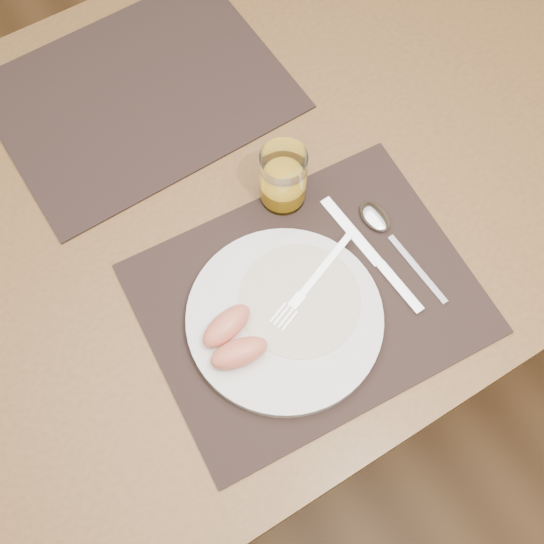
{
  "coord_description": "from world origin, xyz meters",
  "views": [
    {
      "loc": [
        -0.21,
        -0.49,
        1.64
      ],
      "look_at": [
        -0.01,
        -0.17,
        0.77
      ],
      "focal_mm": 45.0,
      "sensor_mm": 36.0,
      "label": 1
    }
  ],
  "objects_px": {
    "table": "(222,216)",
    "juice_glass": "(283,180)",
    "plate": "(285,318)",
    "knife": "(379,263)",
    "placemat_near": "(309,298)",
    "placemat_far": "(140,94)",
    "spoon": "(381,224)",
    "fork": "(307,288)"
  },
  "relations": [
    {
      "from": "table",
      "to": "juice_glass",
      "type": "bearing_deg",
      "value": -39.19
    },
    {
      "from": "plate",
      "to": "knife",
      "type": "xyz_separation_m",
      "value": [
        0.16,
        0.0,
        -0.01
      ]
    },
    {
      "from": "placemat_near",
      "to": "plate",
      "type": "bearing_deg",
      "value": -166.78
    },
    {
      "from": "placemat_far",
      "to": "juice_glass",
      "type": "xyz_separation_m",
      "value": [
        0.1,
        -0.28,
        0.05
      ]
    },
    {
      "from": "plate",
      "to": "table",
      "type": "bearing_deg",
      "value": 83.35
    },
    {
      "from": "table",
      "to": "plate",
      "type": "distance_m",
      "value": 0.25
    },
    {
      "from": "spoon",
      "to": "juice_glass",
      "type": "bearing_deg",
      "value": 128.9
    },
    {
      "from": "juice_glass",
      "to": "knife",
      "type": "bearing_deg",
      "value": -71.05
    },
    {
      "from": "fork",
      "to": "knife",
      "type": "distance_m",
      "value": 0.11
    },
    {
      "from": "plate",
      "to": "spoon",
      "type": "bearing_deg",
      "value": 14.43
    },
    {
      "from": "table",
      "to": "fork",
      "type": "distance_m",
      "value": 0.24
    },
    {
      "from": "placemat_near",
      "to": "placemat_far",
      "type": "relative_size",
      "value": 1.0
    },
    {
      "from": "table",
      "to": "spoon",
      "type": "relative_size",
      "value": 7.3
    },
    {
      "from": "spoon",
      "to": "juice_glass",
      "type": "xyz_separation_m",
      "value": [
        -0.1,
        0.12,
        0.04
      ]
    },
    {
      "from": "placemat_near",
      "to": "fork",
      "type": "xyz_separation_m",
      "value": [
        0.0,
        0.01,
        0.02
      ]
    },
    {
      "from": "fork",
      "to": "knife",
      "type": "bearing_deg",
      "value": -8.8
    },
    {
      "from": "table",
      "to": "placemat_far",
      "type": "xyz_separation_m",
      "value": [
        -0.02,
        0.22,
        0.09
      ]
    },
    {
      "from": "placemat_near",
      "to": "spoon",
      "type": "bearing_deg",
      "value": 14.81
    },
    {
      "from": "juice_glass",
      "to": "placemat_near",
      "type": "bearing_deg",
      "value": -109.44
    },
    {
      "from": "placemat_near",
      "to": "fork",
      "type": "relative_size",
      "value": 2.66
    },
    {
      "from": "plate",
      "to": "knife",
      "type": "height_order",
      "value": "plate"
    },
    {
      "from": "fork",
      "to": "placemat_near",
      "type": "bearing_deg",
      "value": -103.26
    },
    {
      "from": "placemat_near",
      "to": "plate",
      "type": "relative_size",
      "value": 1.67
    },
    {
      "from": "spoon",
      "to": "knife",
      "type": "bearing_deg",
      "value": -127.52
    },
    {
      "from": "knife",
      "to": "placemat_near",
      "type": "bearing_deg",
      "value": 175.3
    },
    {
      "from": "knife",
      "to": "juice_glass",
      "type": "distance_m",
      "value": 0.18
    },
    {
      "from": "fork",
      "to": "table",
      "type": "bearing_deg",
      "value": 95.8
    },
    {
      "from": "placemat_far",
      "to": "plate",
      "type": "distance_m",
      "value": 0.45
    },
    {
      "from": "placemat_far",
      "to": "spoon",
      "type": "xyz_separation_m",
      "value": [
        0.19,
        -0.4,
        0.01
      ]
    },
    {
      "from": "spoon",
      "to": "fork",
      "type": "bearing_deg",
      "value": -167.89
    },
    {
      "from": "placemat_near",
      "to": "placemat_far",
      "type": "xyz_separation_m",
      "value": [
        -0.04,
        0.44,
        0.0
      ]
    },
    {
      "from": "plate",
      "to": "juice_glass",
      "type": "bearing_deg",
      "value": 58.81
    },
    {
      "from": "table",
      "to": "knife",
      "type": "relative_size",
      "value": 6.35
    },
    {
      "from": "knife",
      "to": "juice_glass",
      "type": "relative_size",
      "value": 2.14
    },
    {
      "from": "placemat_near",
      "to": "placemat_far",
      "type": "bearing_deg",
      "value": 95.2
    },
    {
      "from": "spoon",
      "to": "table",
      "type": "bearing_deg",
      "value": 133.55
    },
    {
      "from": "placemat_near",
      "to": "fork",
      "type": "distance_m",
      "value": 0.02
    },
    {
      "from": "knife",
      "to": "fork",
      "type": "bearing_deg",
      "value": 171.2
    },
    {
      "from": "table",
      "to": "fork",
      "type": "height_order",
      "value": "fork"
    },
    {
      "from": "table",
      "to": "placemat_near",
      "type": "height_order",
      "value": "placemat_near"
    },
    {
      "from": "fork",
      "to": "juice_glass",
      "type": "height_order",
      "value": "juice_glass"
    },
    {
      "from": "placemat_near",
      "to": "spoon",
      "type": "relative_size",
      "value": 2.35
    }
  ]
}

